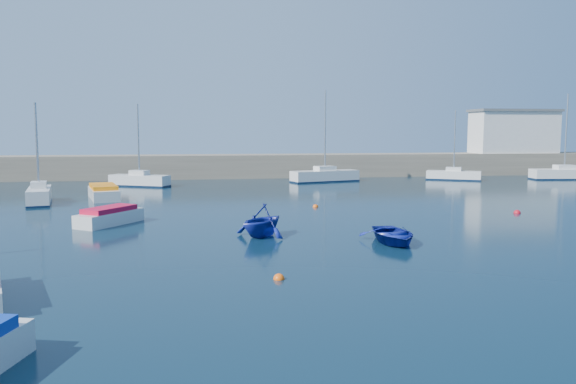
{
  "coord_description": "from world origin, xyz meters",
  "views": [
    {
      "loc": [
        -7.9,
        -18.03,
        5.31
      ],
      "look_at": [
        -2.72,
        15.49,
        1.6
      ],
      "focal_mm": 35.0,
      "sensor_mm": 36.0,
      "label": 1
    }
  ],
  "objects": [
    {
      "name": "ground",
      "position": [
        0.0,
        0.0,
        0.0
      ],
      "size": [
        220.0,
        220.0,
        0.0
      ],
      "primitive_type": "plane",
      "color": "#0B2232",
      "rests_on": "ground"
    },
    {
      "name": "back_wall",
      "position": [
        0.0,
        46.0,
        1.3
      ],
      "size": [
        96.0,
        4.5,
        2.6
      ],
      "primitive_type": "cube",
      "color": "#796E5C",
      "rests_on": "ground"
    },
    {
      "name": "harbor_office",
      "position": [
        30.0,
        46.0,
        5.1
      ],
      "size": [
        10.0,
        4.0,
        5.0
      ],
      "primitive_type": "cube",
      "color": "silver",
      "rests_on": "back_wall"
    },
    {
      "name": "sailboat_3",
      "position": [
        -19.69,
        25.09,
        0.64
      ],
      "size": [
        2.63,
        5.59,
        7.34
      ],
      "rotation": [
        0.0,
        0.0,
        0.22
      ],
      "color": "silver",
      "rests_on": "ground"
    },
    {
      "name": "sailboat_5",
      "position": [
        -13.8,
        37.08,
        0.61
      ],
      "size": [
        5.97,
        4.09,
        7.83
      ],
      "rotation": [
        0.0,
        0.0,
        1.11
      ],
      "color": "silver",
      "rests_on": "ground"
    },
    {
      "name": "sailboat_6",
      "position": [
        4.85,
        39.18,
        0.65
      ],
      "size": [
        7.51,
        3.99,
        9.48
      ],
      "rotation": [
        0.0,
        0.0,
        1.86
      ],
      "color": "silver",
      "rests_on": "ground"
    },
    {
      "name": "sailboat_7",
      "position": [
        19.05,
        38.97,
        0.55
      ],
      "size": [
        5.69,
        4.15,
        7.48
      ],
      "rotation": [
        0.0,
        0.0,
        1.06
      ],
      "color": "silver",
      "rests_on": "ground"
    },
    {
      "name": "sailboat_8",
      "position": [
        31.42,
        37.94,
        0.63
      ],
      "size": [
        7.26,
        2.68,
        9.29
      ],
      "rotation": [
        0.0,
        0.0,
        1.47
      ],
      "color": "silver",
      "rests_on": "ground"
    },
    {
      "name": "motorboat_1",
      "position": [
        -13.11,
        14.66,
        0.48
      ],
      "size": [
        3.56,
        4.26,
        1.02
      ],
      "rotation": [
        0.0,
        0.0,
        -0.6
      ],
      "color": "silver",
      "rests_on": "ground"
    },
    {
      "name": "motorboat_2",
      "position": [
        -15.52,
        27.34,
        0.53
      ],
      "size": [
        3.25,
        5.77,
        1.13
      ],
      "rotation": [
        0.0,
        0.0,
        0.26
      ],
      "color": "silver",
      "rests_on": "ground"
    },
    {
      "name": "dinghy_center",
      "position": [
        1.05,
        7.18,
        0.39
      ],
      "size": [
        2.78,
        3.82,
        0.78
      ],
      "primitive_type": "imported",
      "rotation": [
        0.0,
        0.0,
        -0.03
      ],
      "color": "navy",
      "rests_on": "ground"
    },
    {
      "name": "dinghy_left",
      "position": [
        -4.93,
        9.72,
        0.82
      ],
      "size": [
        4.09,
        4.13,
        1.65
      ],
      "primitive_type": "imported",
      "rotation": [
        0.0,
        0.0,
        -0.72
      ],
      "color": "navy",
      "rests_on": "ground"
    },
    {
      "name": "buoy_0",
      "position": [
        -5.21,
        1.48,
        0.0
      ],
      "size": [
        0.42,
        0.42,
        0.42
      ],
      "primitive_type": "sphere",
      "color": "#FF5A0D",
      "rests_on": "ground"
    },
    {
      "name": "buoy_1",
      "position": [
        12.23,
        15.14,
        0.0
      ],
      "size": [
        0.45,
        0.45,
        0.45
      ],
      "primitive_type": "sphere",
      "color": "red",
      "rests_on": "ground"
    },
    {
      "name": "buoy_3",
      "position": [
        -0.06,
        20.05,
        0.0
      ],
      "size": [
        0.4,
        0.4,
        0.4
      ],
      "primitive_type": "sphere",
      "color": "#FF5A0D",
      "rests_on": "ground"
    }
  ]
}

